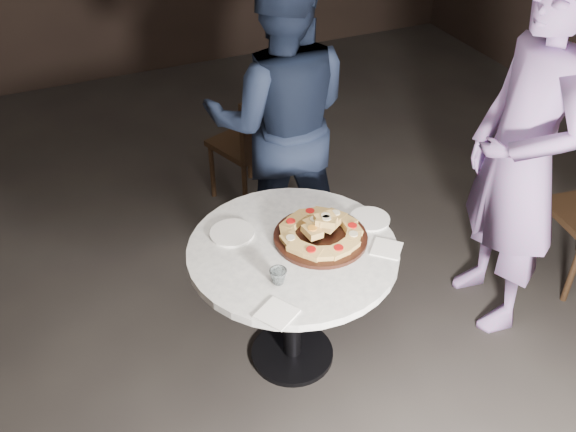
{
  "coord_description": "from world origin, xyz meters",
  "views": [
    {
      "loc": [
        -0.97,
        -1.88,
        2.36
      ],
      "look_at": [
        -0.12,
        0.05,
        0.79
      ],
      "focal_mm": 40.0,
      "sensor_mm": 36.0,
      "label": 1
    }
  ],
  "objects": [
    {
      "name": "serving_board",
      "position": [
        0.01,
        0.01,
        0.67
      ],
      "size": [
        0.49,
        0.49,
        0.02
      ],
      "primitive_type": "cylinder",
      "rotation": [
        0.0,
        0.0,
        -0.27
      ],
      "color": "black",
      "rests_on": "table"
    },
    {
      "name": "chair_far",
      "position": [
        0.19,
        1.25,
        0.45
      ],
      "size": [
        0.47,
        0.48,
        0.78
      ],
      "rotation": [
        0.0,
        0.0,
        3.5
      ],
      "color": "black",
      "rests_on": "ground"
    },
    {
      "name": "diner_navy",
      "position": [
        0.16,
        0.79,
        0.81
      ],
      "size": [
        0.96,
        0.86,
        1.62
      ],
      "primitive_type": "imported",
      "rotation": [
        0.0,
        0.0,
        2.77
      ],
      "color": "black",
      "rests_on": "ground"
    },
    {
      "name": "napkin_near",
      "position": [
        -0.33,
        -0.33,
        0.67
      ],
      "size": [
        0.18,
        0.18,
        0.01
      ],
      "primitive_type": "cube",
      "rotation": [
        0.0,
        0.0,
        0.55
      ],
      "color": "white",
      "rests_on": "table"
    },
    {
      "name": "diner_teal",
      "position": [
        0.94,
        -0.09,
        0.87
      ],
      "size": [
        0.5,
        0.69,
        1.74
      ],
      "primitive_type": "imported",
      "rotation": [
        0.0,
        0.0,
        -1.72
      ],
      "color": "#7E659F",
      "rests_on": "ground"
    },
    {
      "name": "plate_right",
      "position": [
        0.27,
        0.04,
        0.67
      ],
      "size": [
        0.23,
        0.23,
        0.01
      ],
      "primitive_type": "cylinder",
      "rotation": [
        0.0,
        0.0,
        -0.33
      ],
      "color": "white",
      "rests_on": "table"
    },
    {
      "name": "water_glass",
      "position": [
        -0.26,
        -0.17,
        0.7
      ],
      "size": [
        0.07,
        0.07,
        0.06
      ],
      "primitive_type": "imported",
      "rotation": [
        0.0,
        0.0,
        -0.06
      ],
      "color": "silver",
      "rests_on": "table"
    },
    {
      "name": "napkin_far",
      "position": [
        0.23,
        -0.16,
        0.67
      ],
      "size": [
        0.17,
        0.17,
        0.01
      ],
      "primitive_type": "cube",
      "rotation": [
        0.0,
        0.0,
        -0.75
      ],
      "color": "white",
      "rests_on": "table"
    },
    {
      "name": "plate_left",
      "position": [
        -0.32,
        0.19,
        0.67
      ],
      "size": [
        0.24,
        0.24,
        0.01
      ],
      "primitive_type": "cylinder",
      "rotation": [
        0.0,
        0.0,
        0.27
      ],
      "color": "white",
      "rests_on": "table"
    },
    {
      "name": "floor",
      "position": [
        0.0,
        0.0,
        0.0
      ],
      "size": [
        7.0,
        7.0,
        0.0
      ],
      "primitive_type": "plane",
      "color": "black",
      "rests_on": "ground"
    },
    {
      "name": "table",
      "position": [
        -0.12,
        0.0,
        0.54
      ],
      "size": [
        1.17,
        1.17,
        0.66
      ],
      "rotation": [
        0.0,
        0.0,
        0.41
      ],
      "color": "black",
      "rests_on": "ground"
    },
    {
      "name": "focaccia_pile",
      "position": [
        0.01,
        0.01,
        0.71
      ],
      "size": [
        0.36,
        0.35,
        0.09
      ],
      "rotation": [
        0.0,
        0.0,
        -0.21
      ],
      "color": "tan",
      "rests_on": "serving_board"
    }
  ]
}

